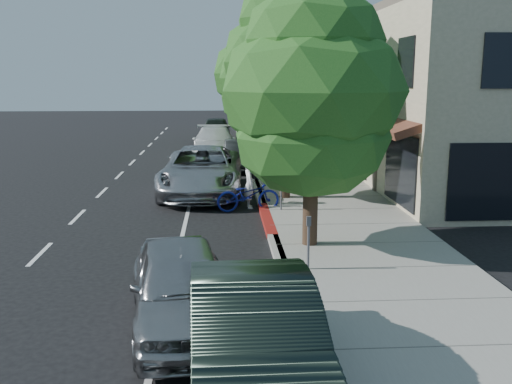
{
  "coord_description": "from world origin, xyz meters",
  "views": [
    {
      "loc": [
        -1.45,
        -16.58,
        4.58
      ],
      "look_at": [
        -0.47,
        -0.84,
        1.35
      ],
      "focal_mm": 40.0,
      "sensor_mm": 36.0,
      "label": 1
    }
  ],
  "objects": [
    {
      "name": "street_tree_4",
      "position": [
        0.9,
        22.0,
        4.96
      ],
      "size": [
        5.27,
        5.27,
        8.14
      ],
      "color": "black",
      "rests_on": "ground"
    },
    {
      "name": "cyclist",
      "position": [
        -0.46,
        3.0,
        0.84
      ],
      "size": [
        0.46,
        0.65,
        1.69
      ],
      "primitive_type": "imported",
      "rotation": [
        0.0,
        0.0,
        1.66
      ],
      "color": "white",
      "rests_on": "ground"
    },
    {
      "name": "ground",
      "position": [
        0.0,
        0.0,
        0.0
      ],
      "size": [
        120.0,
        120.0,
        0.0
      ],
      "primitive_type": "plane",
      "color": "black",
      "rests_on": "ground"
    },
    {
      "name": "street_tree_3",
      "position": [
        0.9,
        16.0,
        4.57
      ],
      "size": [
        5.61,
        5.61,
        7.73
      ],
      "color": "black",
      "rests_on": "ground"
    },
    {
      "name": "pedestrian",
      "position": [
        3.33,
        8.35,
        0.95
      ],
      "size": [
        0.97,
        0.89,
        1.61
      ],
      "primitive_type": "imported",
      "rotation": [
        0.0,
        0.0,
        3.59
      ],
      "color": "black",
      "rests_on": "sidewalk"
    },
    {
      "name": "street_tree_1",
      "position": [
        0.9,
        4.0,
        4.9
      ],
      "size": [
        4.64,
        4.64,
        7.88
      ],
      "color": "black",
      "rests_on": "ground"
    },
    {
      "name": "near_car_a",
      "position": [
        -2.2,
        -6.59,
        0.78
      ],
      "size": [
        2.43,
        4.76,
        1.55
      ],
      "primitive_type": "imported",
      "rotation": [
        0.0,
        0.0,
        0.14
      ],
      "color": "#9B9CA0",
      "rests_on": "ground"
    },
    {
      "name": "silver_suv",
      "position": [
        -2.2,
        5.5,
        0.92
      ],
      "size": [
        3.3,
        6.74,
        1.84
      ],
      "primitive_type": "imported",
      "rotation": [
        0.0,
        0.0,
        -0.04
      ],
      "color": "#B2B3B7",
      "rests_on": "ground"
    },
    {
      "name": "curb_red_segment",
      "position": [
        0.0,
        1.0,
        0.07
      ],
      "size": [
        0.32,
        4.0,
        0.15
      ],
      "primitive_type": "cube",
      "color": "maroon",
      "rests_on": "ground"
    },
    {
      "name": "street_tree_0",
      "position": [
        0.9,
        -2.0,
        4.11
      ],
      "size": [
        4.79,
        4.79,
        6.86
      ],
      "color": "black",
      "rests_on": "ground"
    },
    {
      "name": "sidewalk",
      "position": [
        2.3,
        8.0,
        0.07
      ],
      "size": [
        4.6,
        56.0,
        0.15
      ],
      "primitive_type": "cube",
      "color": "gray",
      "rests_on": "ground"
    },
    {
      "name": "street_tree_5",
      "position": [
        0.9,
        28.0,
        4.53
      ],
      "size": [
        5.2,
        5.2,
        7.55
      ],
      "color": "black",
      "rests_on": "ground"
    },
    {
      "name": "curb",
      "position": [
        0.0,
        8.0,
        0.07
      ],
      "size": [
        0.3,
        56.0,
        0.15
      ],
      "primitive_type": "cube",
      "color": "#9E998E",
      "rests_on": "ground"
    },
    {
      "name": "near_car_b",
      "position": [
        -1.0,
        -9.0,
        0.85
      ],
      "size": [
        2.04,
        5.26,
        1.71
      ],
      "primitive_type": "imported",
      "rotation": [
        0.0,
        0.0,
        0.05
      ],
      "color": "black",
      "rests_on": "ground"
    },
    {
      "name": "dark_sedan",
      "position": [
        -0.5,
        11.52,
        0.71
      ],
      "size": [
        1.52,
        4.31,
        1.42
      ],
      "primitive_type": "imported",
      "rotation": [
        0.0,
        0.0,
        0.0
      ],
      "color": "black",
      "rests_on": "ground"
    },
    {
      "name": "bicycle",
      "position": [
        -0.53,
        2.45,
        0.57
      ],
      "size": [
        2.25,
        1.07,
        1.13
      ],
      "primitive_type": "imported",
      "rotation": [
        0.0,
        0.0,
        1.72
      ],
      "color": "navy",
      "rests_on": "ground"
    },
    {
      "name": "storefront_building",
      "position": [
        9.6,
        18.0,
        3.5
      ],
      "size": [
        10.0,
        36.0,
        7.0
      ],
      "primitive_type": "cube",
      "color": "beige",
      "rests_on": "ground"
    },
    {
      "name": "street_tree_2",
      "position": [
        0.9,
        10.0,
        4.35
      ],
      "size": [
        4.98,
        4.98,
        7.25
      ],
      "color": "black",
      "rests_on": "ground"
    },
    {
      "name": "dark_suv_far",
      "position": [
        -1.75,
        23.82,
        0.84
      ],
      "size": [
        2.02,
        4.96,
        1.69
      ],
      "primitive_type": "imported",
      "rotation": [
        0.0,
        0.0,
        -0.01
      ],
      "color": "black",
      "rests_on": "ground"
    },
    {
      "name": "white_pickup",
      "position": [
        -1.8,
        15.31,
        0.86
      ],
      "size": [
        2.47,
        5.95,
        1.72
      ],
      "primitive_type": "imported",
      "rotation": [
        0.0,
        0.0,
        0.01
      ],
      "color": "silver",
      "rests_on": "ground"
    }
  ]
}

